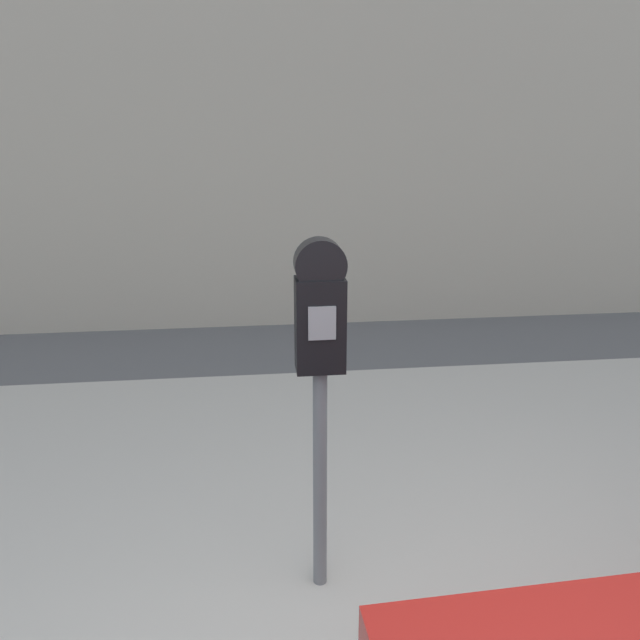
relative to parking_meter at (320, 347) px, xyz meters
name	(u,v)px	position (x,y,z in m)	size (l,w,h in m)	color
sidewalk	(390,476)	(0.49, 0.87, -1.10)	(24.00, 2.80, 0.15)	#BCB7AD
building_facade	(322,9)	(0.49, 4.08, 1.78)	(24.00, 0.30, 5.90)	beige
parking_meter	(320,347)	(0.00, 0.00, 0.00)	(0.18, 0.13, 1.42)	slate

